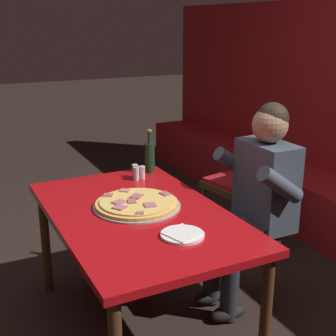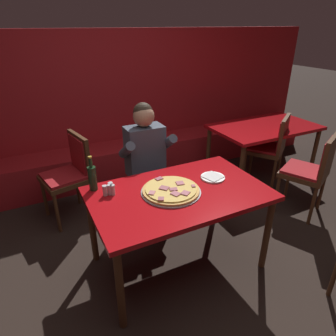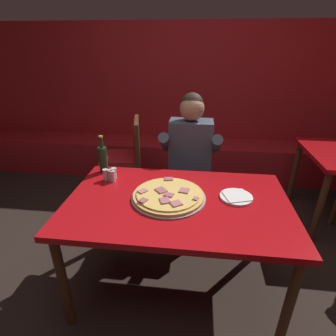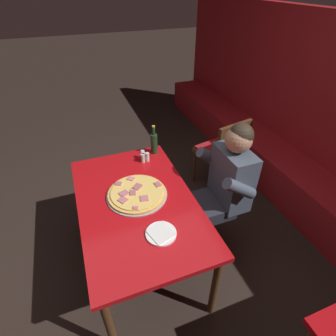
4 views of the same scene
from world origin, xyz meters
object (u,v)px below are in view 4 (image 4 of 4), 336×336
pizza (137,193)px  diner_seated_blue_shirt (222,186)px  shaker_parmesan (143,155)px  shaker_red_pepper_flakes (147,157)px  main_dining_table (137,208)px  beer_bottle (154,143)px  shaker_black_pepper (143,158)px  plate_white_paper (161,233)px  dining_chair_near_right (224,150)px  shaker_oregano (144,157)px

pizza → diner_seated_blue_shirt: bearing=81.2°
pizza → diner_seated_blue_shirt: 0.72m
shaker_parmesan → shaker_red_pepper_flakes: (0.05, 0.03, 0.00)m
main_dining_table → pizza: (-0.06, 0.02, 0.09)m
beer_bottle → diner_seated_blue_shirt: size_ratio=0.23×
shaker_black_pepper → diner_seated_blue_shirt: (0.53, 0.53, -0.07)m
plate_white_paper → shaker_red_pepper_flakes: bearing=168.9°
shaker_red_pepper_flakes → shaker_black_pepper: bearing=-86.1°
beer_bottle → dining_chair_near_right: size_ratio=0.31×
shaker_black_pepper → plate_white_paper: bearing=-8.3°
shaker_red_pepper_flakes → shaker_black_pepper: 0.04m
shaker_black_pepper → dining_chair_near_right: size_ratio=0.09×
main_dining_table → diner_seated_blue_shirt: bearing=86.2°
diner_seated_blue_shirt → dining_chair_near_right: diner_seated_blue_shirt is taller
main_dining_table → shaker_parmesan: bearing=158.7°
pizza → beer_bottle: beer_bottle is taller
shaker_red_pepper_flakes → shaker_oregano: 0.04m
shaker_black_pepper → shaker_red_pepper_flakes: bearing=93.9°
main_dining_table → beer_bottle: size_ratio=4.85×
shaker_parmesan → dining_chair_near_right: (-0.12, 0.97, -0.23)m
beer_bottle → shaker_black_pepper: size_ratio=3.40×
plate_white_paper → dining_chair_near_right: bearing=132.8°
plate_white_paper → dining_chair_near_right: 1.53m
shaker_parmesan → shaker_black_pepper: bearing=-15.5°
pizza → beer_bottle: bearing=149.0°
beer_bottle → shaker_oregano: beer_bottle is taller
pizza → shaker_parmesan: bearing=158.4°
pizza → shaker_black_pepper: shaker_black_pepper is taller
main_dining_table → dining_chair_near_right: bearing=119.0°
plate_white_paper → shaker_oregano: bearing=171.1°
shaker_parmesan → dining_chair_near_right: dining_chair_near_right is taller
shaker_red_pepper_flakes → diner_seated_blue_shirt: 0.73m
main_dining_table → shaker_parmesan: shaker_parmesan is taller
shaker_parmesan → diner_seated_blue_shirt: (0.59, 0.52, -0.07)m
shaker_oregano → diner_seated_blue_shirt: bearing=43.4°
shaker_red_pepper_flakes → shaker_parmesan: bearing=-152.3°
beer_bottle → diner_seated_blue_shirt: diner_seated_blue_shirt is taller
pizza → beer_bottle: (-0.54, 0.32, 0.09)m
diner_seated_blue_shirt → dining_chair_near_right: bearing=147.2°
shaker_black_pepper → shaker_parmesan: bearing=164.5°
main_dining_table → dining_chair_near_right: size_ratio=1.53×
pizza → shaker_black_pepper: (-0.42, 0.17, 0.02)m
shaker_red_pepper_flakes → shaker_black_pepper: size_ratio=1.00×
shaker_parmesan → main_dining_table: bearing=-21.3°
plate_white_paper → shaker_parmesan: (-0.91, 0.14, 0.03)m
shaker_parmesan → shaker_oregano: same height
pizza → beer_bottle: size_ratio=1.64×
shaker_black_pepper → dining_chair_near_right: bearing=99.9°
shaker_red_pepper_flakes → shaker_oregano: same height
beer_bottle → shaker_red_pepper_flakes: 0.17m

